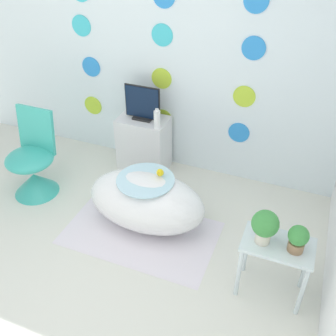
{
  "coord_description": "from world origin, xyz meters",
  "views": [
    {
      "loc": [
        1.37,
        -1.18,
        2.44
      ],
      "look_at": [
        0.5,
        1.02,
        0.75
      ],
      "focal_mm": 42.0,
      "sensor_mm": 36.0,
      "label": 1
    }
  ],
  "objects": [
    {
      "name": "potted_plant_left",
      "position": [
        1.27,
        0.8,
        0.64
      ],
      "size": [
        0.18,
        0.18,
        0.26
      ],
      "color": "beige",
      "rests_on": "side_table"
    },
    {
      "name": "potted_plant_right",
      "position": [
        1.49,
        0.8,
        0.6
      ],
      "size": [
        0.14,
        0.14,
        0.2
      ],
      "color": "#8C6B4C",
      "rests_on": "side_table"
    },
    {
      "name": "vase",
      "position": [
        0.07,
        1.82,
        0.67
      ],
      "size": [
        0.06,
        0.06,
        0.2
      ],
      "color": "white",
      "rests_on": "tv_cabinet"
    },
    {
      "name": "rug",
      "position": [
        0.25,
        1.0,
        0.0
      ],
      "size": [
        1.29,
        0.77,
        0.01
      ],
      "color": "silver",
      "rests_on": "ground_plane"
    },
    {
      "name": "tv_cabinet",
      "position": [
        -0.14,
        1.93,
        0.29
      ],
      "size": [
        0.5,
        0.32,
        0.58
      ],
      "color": "silver",
      "rests_on": "ground_plane"
    },
    {
      "name": "bathtub",
      "position": [
        0.24,
        1.15,
        0.25
      ],
      "size": [
        1.04,
        0.59,
        0.5
      ],
      "color": "white",
      "rests_on": "ground_plane"
    },
    {
      "name": "rubber_duck",
      "position": [
        0.35,
        1.22,
        0.53
      ],
      "size": [
        0.06,
        0.07,
        0.07
      ],
      "color": "yellow",
      "rests_on": "bathtub"
    },
    {
      "name": "ground_plane",
      "position": [
        0.0,
        0.0,
        0.0
      ],
      "size": [
        12.0,
        12.0,
        0.0
      ],
      "primitive_type": "plane",
      "color": "silver"
    },
    {
      "name": "side_table",
      "position": [
        1.38,
        0.82,
        0.39
      ],
      "size": [
        0.48,
        0.3,
        0.49
      ],
      "color": "silver",
      "rests_on": "ground_plane"
    },
    {
      "name": "tv",
      "position": [
        -0.14,
        1.93,
        0.73
      ],
      "size": [
        0.36,
        0.12,
        0.34
      ],
      "color": "black",
      "rests_on": "tv_cabinet"
    },
    {
      "name": "wall_back_dotted",
      "position": [
        -0.0,
        2.14,
        1.3
      ],
      "size": [
        4.51,
        0.05,
        2.6
      ],
      "color": "white",
      "rests_on": "ground_plane"
    },
    {
      "name": "chair",
      "position": [
        -0.94,
        1.16,
        0.26
      ],
      "size": [
        0.45,
        0.45,
        0.83
      ],
      "color": "#38B2A3",
      "rests_on": "ground_plane"
    }
  ]
}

